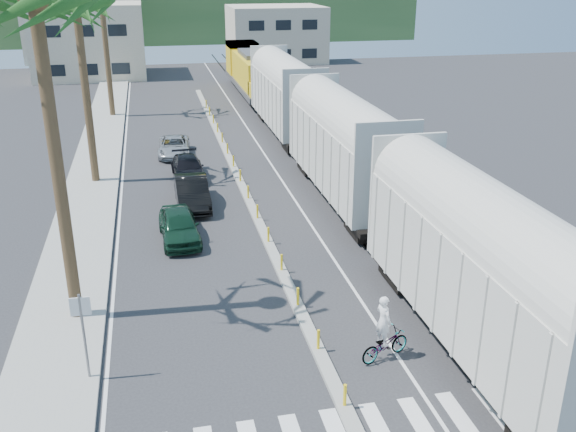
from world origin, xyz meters
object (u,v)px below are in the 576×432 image
(car_lead, at_px, (179,226))
(cyclist, at_px, (385,339))
(street_sign, at_px, (83,325))
(car_second, at_px, (192,192))

(car_lead, height_order, cyclist, cyclist)
(street_sign, xyz_separation_m, car_lead, (3.35, 10.36, -1.24))
(car_lead, xyz_separation_m, car_second, (0.92, 4.42, 0.05))
(car_lead, relative_size, cyclist, 1.88)
(street_sign, distance_m, cyclist, 9.43)
(street_sign, bearing_deg, car_second, 73.88)
(car_lead, xyz_separation_m, cyclist, (5.96, -11.12, -0.02))
(cyclist, bearing_deg, car_lead, 7.05)
(car_lead, distance_m, car_second, 4.51)
(street_sign, relative_size, car_lead, 0.69)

